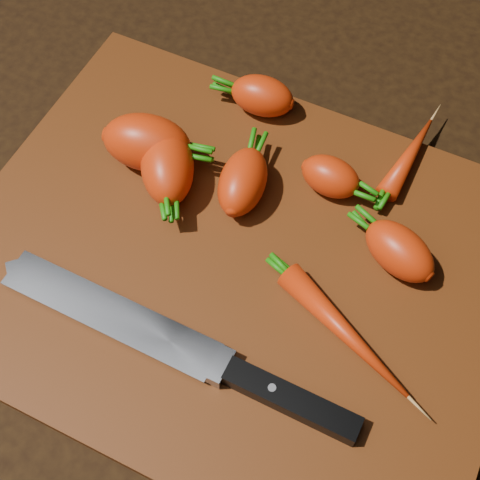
% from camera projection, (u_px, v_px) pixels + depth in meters
% --- Properties ---
extents(ground, '(2.00, 2.00, 0.01)m').
position_uv_depth(ground, '(235.00, 267.00, 0.62)').
color(ground, black).
extents(cutting_board, '(0.50, 0.40, 0.01)m').
position_uv_depth(cutting_board, '(235.00, 262.00, 0.61)').
color(cutting_board, '#4F2208').
rests_on(cutting_board, ground).
extents(carrot_0, '(0.10, 0.07, 0.06)m').
position_uv_depth(carrot_0, '(147.00, 143.00, 0.64)').
color(carrot_0, red).
rests_on(carrot_0, cutting_board).
extents(carrot_1, '(0.09, 0.10, 0.05)m').
position_uv_depth(carrot_1, '(167.00, 165.00, 0.63)').
color(carrot_1, red).
rests_on(carrot_1, cutting_board).
extents(carrot_2, '(0.06, 0.08, 0.04)m').
position_uv_depth(carrot_2, '(243.00, 182.00, 0.62)').
color(carrot_2, red).
rests_on(carrot_2, cutting_board).
extents(carrot_3, '(0.07, 0.05, 0.04)m').
position_uv_depth(carrot_3, '(262.00, 96.00, 0.68)').
color(carrot_3, red).
rests_on(carrot_3, cutting_board).
extents(carrot_4, '(0.06, 0.04, 0.04)m').
position_uv_depth(carrot_4, '(331.00, 177.00, 0.63)').
color(carrot_4, red).
rests_on(carrot_4, cutting_board).
extents(carrot_5, '(0.08, 0.07, 0.04)m').
position_uv_depth(carrot_5, '(399.00, 251.00, 0.59)').
color(carrot_5, red).
rests_on(carrot_5, cutting_board).
extents(carrot_6, '(0.03, 0.11, 0.02)m').
position_uv_depth(carrot_6, '(409.00, 156.00, 0.65)').
color(carrot_6, red).
rests_on(carrot_6, cutting_board).
extents(carrot_7, '(0.14, 0.08, 0.03)m').
position_uv_depth(carrot_7, '(345.00, 332.00, 0.56)').
color(carrot_7, red).
rests_on(carrot_7, cutting_board).
extents(knife, '(0.33, 0.04, 0.02)m').
position_uv_depth(knife, '(130.00, 323.00, 0.57)').
color(knife, gray).
rests_on(knife, cutting_board).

